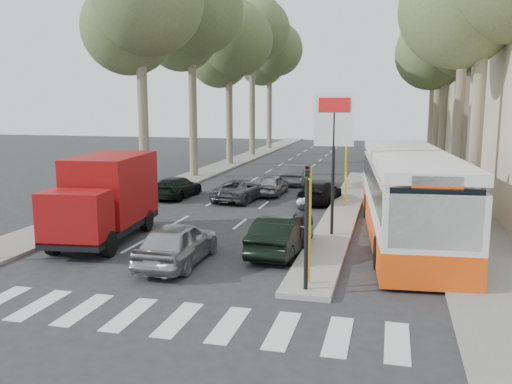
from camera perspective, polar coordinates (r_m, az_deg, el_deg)
ground at (r=17.44m, az=-4.70°, el=-8.14°), size 120.00×120.00×0.00m
sidewalk_right at (r=41.17m, az=18.47°, el=1.73°), size 3.20×70.00×0.12m
median_left at (r=46.02m, az=-2.90°, el=2.98°), size 2.40×64.00×0.12m
traffic_island at (r=27.30m, az=9.34°, el=-1.60°), size 1.50×26.00×0.16m
billboard at (r=20.88m, az=8.18°, el=5.09°), size 1.50×12.10×5.60m
traffic_light_island at (r=14.64m, az=5.37°, el=-1.52°), size 0.16×0.41×3.60m
tree_l_a at (r=31.25m, az=-11.86°, el=18.71°), size 7.40×7.20×14.10m
tree_l_b at (r=38.68m, az=-6.60°, el=18.06°), size 7.40×7.20×14.88m
tree_l_c at (r=46.01m, az=-2.68°, el=15.43°), size 7.40×7.20×13.71m
tree_l_d at (r=53.89m, az=-0.24°, el=16.41°), size 7.40×7.20×15.66m
tree_l_e at (r=61.54m, az=1.58°, el=14.58°), size 7.40×7.20×14.49m
tree_r_c at (r=42.21m, az=19.67°, el=14.97°), size 7.40×7.20×13.32m
tree_r_d at (r=50.29m, az=19.01°, el=15.62°), size 7.40×7.20×14.88m
tree_r_e at (r=58.17m, az=18.42°, el=14.07°), size 7.40×7.20×14.10m
silver_hatchback at (r=17.91m, az=-8.29°, el=-5.34°), size 1.72×4.22×1.44m
dark_hatchback at (r=18.99m, az=2.67°, el=-4.51°), size 1.72×4.21×1.36m
queue_car_a at (r=29.16m, az=-1.66°, el=0.24°), size 2.47×4.43×1.17m
queue_car_b at (r=28.69m, az=6.72°, el=0.03°), size 2.18×4.22×1.17m
queue_car_c at (r=30.89m, az=1.67°, el=0.79°), size 1.55×3.56×1.19m
queue_car_d at (r=34.85m, az=4.25°, el=1.84°), size 1.37×3.91×1.29m
queue_car_e at (r=30.33m, az=-8.33°, el=0.51°), size 1.82×4.12×1.18m
red_truck at (r=21.41m, az=-15.53°, el=-0.45°), size 2.87×6.24×3.22m
city_bus at (r=21.71m, az=15.65°, el=-0.07°), size 3.97×13.16×3.42m
motorcycle at (r=19.31m, az=4.89°, el=-3.65°), size 0.92×2.30×1.96m
pedestrian_near at (r=25.96m, az=17.88°, el=-0.63°), size 0.93×1.02×1.59m
pedestrian_far at (r=24.45m, az=22.15°, el=-1.13°), size 1.33×1.05×1.88m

